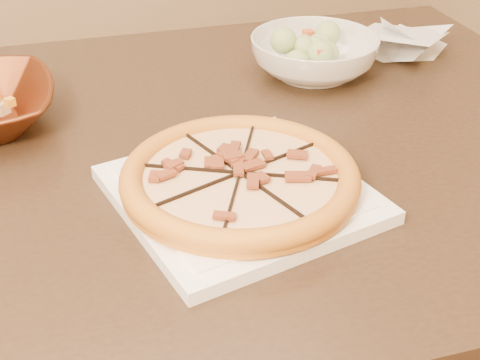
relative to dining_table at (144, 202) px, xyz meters
The scene contains 6 objects.
dining_table is the anchor object (origin of this frame).
plate 0.22m from the dining_table, 62.53° to the right, with size 0.34×0.34×0.02m.
pizza 0.24m from the dining_table, 62.54° to the right, with size 0.30×0.30×0.03m.
salad_bowl 0.40m from the dining_table, 23.67° to the left, with size 0.22×0.22×0.07m, color silver.
salad 0.42m from the dining_table, 23.79° to the left, with size 0.10×0.11×0.04m.
cling_film 0.60m from the dining_table, 18.70° to the left, with size 0.17×0.14×0.05m, color white, non-canonical shape.
Camera 1 is at (0.04, -1.03, 1.23)m, focal length 50.00 mm.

